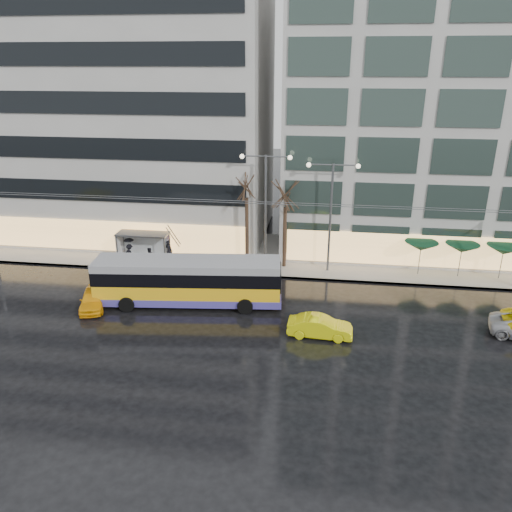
% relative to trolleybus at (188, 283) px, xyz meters
% --- Properties ---
extents(ground, '(140.00, 140.00, 0.00)m').
position_rel_trolleybus_xyz_m(ground, '(2.46, -3.85, -1.58)').
color(ground, black).
rests_on(ground, ground).
extents(sidewalk, '(80.00, 10.00, 0.15)m').
position_rel_trolleybus_xyz_m(sidewalk, '(4.46, 10.15, -1.51)').
color(sidewalk, gray).
rests_on(sidewalk, ground).
extents(kerb, '(80.00, 0.10, 0.15)m').
position_rel_trolleybus_xyz_m(kerb, '(4.46, 5.20, -1.51)').
color(kerb, slate).
rests_on(kerb, ground).
extents(building_left, '(34.00, 14.00, 22.00)m').
position_rel_trolleybus_xyz_m(building_left, '(-13.54, 15.15, 9.57)').
color(building_left, '#A29F9B').
rests_on(building_left, sidewalk).
extents(building_right, '(32.00, 14.00, 25.00)m').
position_rel_trolleybus_xyz_m(building_right, '(21.46, 15.15, 11.07)').
color(building_right, '#A29F9B').
rests_on(building_right, sidewalk).
extents(trolleybus, '(12.80, 5.29, 5.85)m').
position_rel_trolleybus_xyz_m(trolleybus, '(0.00, 0.00, 0.00)').
color(trolleybus, '#ECAF14').
rests_on(trolleybus, ground).
extents(catenary, '(42.24, 5.12, 7.00)m').
position_rel_trolleybus_xyz_m(catenary, '(3.46, 4.09, 2.67)').
color(catenary, '#595B60').
rests_on(catenary, ground).
extents(bus_shelter, '(4.20, 1.60, 2.51)m').
position_rel_trolleybus_xyz_m(bus_shelter, '(-5.92, 6.84, 0.38)').
color(bus_shelter, '#595B60').
rests_on(bus_shelter, sidewalk).
extents(street_lamp_near, '(3.96, 0.36, 9.03)m').
position_rel_trolleybus_xyz_m(street_lamp_near, '(4.46, 6.95, 4.41)').
color(street_lamp_near, '#595B60').
rests_on(street_lamp_near, sidewalk).
extents(street_lamp_far, '(3.96, 0.36, 8.53)m').
position_rel_trolleybus_xyz_m(street_lamp_far, '(9.46, 6.95, 4.13)').
color(street_lamp_far, '#595B60').
rests_on(street_lamp_far, sidewalk).
extents(tree_a, '(3.20, 3.20, 8.40)m').
position_rel_trolleybus_xyz_m(tree_a, '(2.96, 7.15, 5.50)').
color(tree_a, black).
rests_on(tree_a, sidewalk).
extents(tree_b, '(3.20, 3.20, 7.70)m').
position_rel_trolleybus_xyz_m(tree_b, '(5.96, 7.35, 4.82)').
color(tree_b, black).
rests_on(tree_b, sidewalk).
extents(parasol_a, '(2.50, 2.50, 2.65)m').
position_rel_trolleybus_xyz_m(parasol_a, '(16.46, 7.15, 0.87)').
color(parasol_a, '#595B60').
rests_on(parasol_a, sidewalk).
extents(parasol_b, '(2.50, 2.50, 2.65)m').
position_rel_trolleybus_xyz_m(parasol_b, '(19.46, 7.15, 0.87)').
color(parasol_b, '#595B60').
rests_on(parasol_b, sidewalk).
extents(parasol_c, '(2.50, 2.50, 2.65)m').
position_rel_trolleybus_xyz_m(parasol_c, '(22.46, 7.15, 0.87)').
color(parasol_c, '#595B60').
rests_on(parasol_c, sidewalk).
extents(taxi_a, '(2.60, 4.10, 1.30)m').
position_rel_trolleybus_xyz_m(taxi_a, '(-6.29, -1.44, -0.93)').
color(taxi_a, '#FFAE0D').
rests_on(taxi_a, ground).
extents(taxi_b, '(3.98, 1.54, 1.29)m').
position_rel_trolleybus_xyz_m(taxi_b, '(9.03, -3.19, -0.94)').
color(taxi_b, '#EFEC0C').
rests_on(taxi_b, ground).
extents(pedestrian_a, '(1.28, 1.29, 2.19)m').
position_rel_trolleybus_xyz_m(pedestrian_a, '(-3.55, 7.07, -0.01)').
color(pedestrian_a, black).
rests_on(pedestrian_a, sidewalk).
extents(pedestrian_b, '(1.01, 1.01, 1.66)m').
position_rel_trolleybus_xyz_m(pedestrian_b, '(-4.74, 5.62, -0.60)').
color(pedestrian_b, black).
rests_on(pedestrian_b, sidewalk).
extents(pedestrian_c, '(1.15, 1.10, 2.11)m').
position_rel_trolleybus_xyz_m(pedestrian_c, '(-6.70, 6.45, -0.31)').
color(pedestrian_c, black).
rests_on(pedestrian_c, sidewalk).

